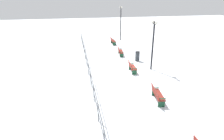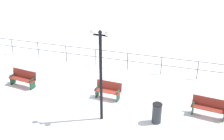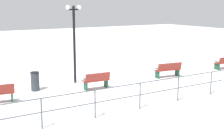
{
  "view_description": "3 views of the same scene",
  "coord_description": "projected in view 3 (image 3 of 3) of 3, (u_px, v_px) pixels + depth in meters",
  "views": [
    {
      "loc": [
        -4.9,
        -15.06,
        6.43
      ],
      "look_at": [
        -2.24,
        -1.31,
        0.86
      ],
      "focal_mm": 31.16,
      "sensor_mm": 36.0,
      "label": 1
    },
    {
      "loc": [
        12.24,
        4.34,
        7.65
      ],
      "look_at": [
        -1.22,
        -0.11,
        1.16
      ],
      "focal_mm": 46.51,
      "sensor_mm": 36.0,
      "label": 2
    },
    {
      "loc": [
        -14.44,
        7.78,
        4.33
      ],
      "look_at": [
        -1.37,
        -0.23,
        1.19
      ],
      "focal_mm": 51.88,
      "sensor_mm": 36.0,
      "label": 3
    }
  ],
  "objects": [
    {
      "name": "bench_third",
      "position": [
        97.0,
        81.0,
        16.63
      ],
      "size": [
        0.58,
        1.4,
        0.89
      ],
      "rotation": [
        0.0,
        0.0,
        -0.05
      ],
      "color": "maroon",
      "rests_on": "ground"
    },
    {
      "name": "waterfront_railing",
      "position": [
        140.0,
        91.0,
        13.44
      ],
      "size": [
        0.05,
        25.61,
        1.14
      ],
      "color": "#4C5156",
      "rests_on": "ground"
    },
    {
      "name": "lamppost_middle",
      "position": [
        74.0,
        33.0,
        17.58
      ],
      "size": [
        0.25,
        0.9,
        4.28
      ],
      "color": "black",
      "rests_on": "ground"
    },
    {
      "name": "bench_second",
      "position": [
        168.0,
        70.0,
        19.33
      ],
      "size": [
        0.73,
        1.68,
        0.9
      ],
      "rotation": [
        0.0,
        0.0,
        -0.13
      ],
      "color": "maroon",
      "rests_on": "ground"
    },
    {
      "name": "trash_bin",
      "position": [
        35.0,
        81.0,
        16.36
      ],
      "size": [
        0.44,
        0.44,
        0.97
      ],
      "color": "#2D3338",
      "rests_on": "ground"
    },
    {
      "name": "ground_plane",
      "position": [
        95.0,
        88.0,
        16.91
      ],
      "size": [
        80.0,
        80.0,
        0.0
      ],
      "primitive_type": "plane",
      "color": "white",
      "rests_on": "ground"
    }
  ]
}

